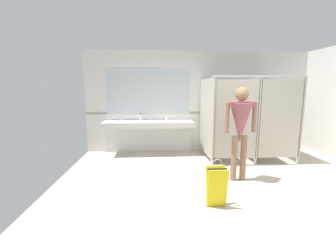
# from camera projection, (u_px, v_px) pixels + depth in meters

# --- Properties ---
(ground_plane) EXTENTS (6.31, 5.80, 0.10)m
(ground_plane) POSITION_uv_depth(u_px,v_px,m) (235.00, 193.00, 3.77)
(ground_plane) COLOR #B2A899
(wall_back) EXTENTS (6.31, 0.12, 2.68)m
(wall_back) POSITION_uv_depth(u_px,v_px,m) (203.00, 102.00, 6.17)
(wall_back) COLOR silver
(wall_back) RESTS_ON ground_plane
(wall_back_tile_band) EXTENTS (6.31, 0.01, 0.06)m
(wall_back_tile_band) POSITION_uv_depth(u_px,v_px,m) (203.00, 113.00, 6.15)
(wall_back_tile_band) COLOR #9E937F
(wall_back_tile_band) RESTS_ON wall_back
(vanity_counter) EXTENTS (2.30, 0.59, 0.98)m
(vanity_counter) POSITION_uv_depth(u_px,v_px,m) (148.00, 129.00, 5.90)
(vanity_counter) COLOR silver
(vanity_counter) RESTS_ON ground_plane
(mirror_panel) EXTENTS (2.20, 0.02, 1.24)m
(mirror_panel) POSITION_uv_depth(u_px,v_px,m) (148.00, 91.00, 5.95)
(mirror_panel) COLOR silver
(mirror_panel) RESTS_ON wall_back
(bathroom_stalls) EXTENTS (2.05, 1.38, 1.97)m
(bathroom_stalls) POSITION_uv_depth(u_px,v_px,m) (250.00, 117.00, 5.33)
(bathroom_stalls) COLOR #B2AD9E
(bathroom_stalls) RESTS_ON ground_plane
(person_standing) EXTENTS (0.60, 0.43, 1.72)m
(person_standing) POSITION_uv_depth(u_px,v_px,m) (240.00, 122.00, 4.05)
(person_standing) COLOR #8C664C
(person_standing) RESTS_ON ground_plane
(handbag) EXTENTS (0.25, 0.13, 0.39)m
(handbag) POSITION_uv_depth(u_px,v_px,m) (217.00, 172.00, 4.25)
(handbag) COLOR tan
(handbag) RESTS_ON ground_plane
(soap_dispenser) EXTENTS (0.07, 0.07, 0.20)m
(soap_dispenser) POSITION_uv_depth(u_px,v_px,m) (140.00, 117.00, 5.93)
(soap_dispenser) COLOR white
(soap_dispenser) RESTS_ON vanity_counter
(paper_cup) EXTENTS (0.07, 0.07, 0.10)m
(paper_cup) POSITION_uv_depth(u_px,v_px,m) (166.00, 120.00, 5.74)
(paper_cup) COLOR white
(paper_cup) RESTS_ON vanity_counter
(wet_floor_sign) EXTENTS (0.28, 0.19, 0.58)m
(wet_floor_sign) POSITION_uv_depth(u_px,v_px,m) (217.00, 187.00, 3.21)
(wet_floor_sign) COLOR yellow
(wet_floor_sign) RESTS_ON ground_plane
(floor_drain_cover) EXTENTS (0.14, 0.14, 0.01)m
(floor_drain_cover) POSITION_uv_depth(u_px,v_px,m) (211.00, 202.00, 3.36)
(floor_drain_cover) COLOR #B7BABF
(floor_drain_cover) RESTS_ON ground_plane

